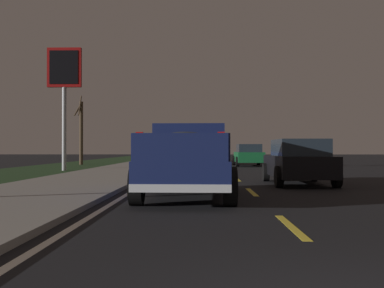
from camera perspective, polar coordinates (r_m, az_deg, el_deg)
ground at (r=29.96m, az=3.91°, el=-2.90°), size 144.00×144.00×0.00m
sidewalk_shoulder at (r=30.23m, az=-6.96°, el=-2.77°), size 108.00×4.00×0.12m
grass_verge at (r=31.34m, az=-16.06°, el=-2.77°), size 108.00×6.00×0.01m
lane_markings at (r=32.54m, az=-0.73°, el=-2.71°), size 109.01×3.54×0.01m
pickup_truck at (r=11.99m, az=-0.47°, el=-1.72°), size 5.47×2.38×1.87m
sedan_blue at (r=36.72m, az=1.00°, el=-1.25°), size 4.40×2.03×1.54m
sedan_black at (r=16.71m, az=12.63°, el=-2.05°), size 4.41×2.03×1.54m
sedan_green at (r=34.00m, az=6.80°, el=-1.30°), size 4.41×2.04×1.54m
sedan_red at (r=43.66m, az=0.99°, el=-1.14°), size 4.45×2.10×1.54m
gas_price_sign at (r=27.70m, az=-15.06°, el=7.61°), size 0.27×1.90×6.86m
bare_tree_far at (r=37.40m, az=-13.16°, el=1.57°), size 1.07×0.60×5.29m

